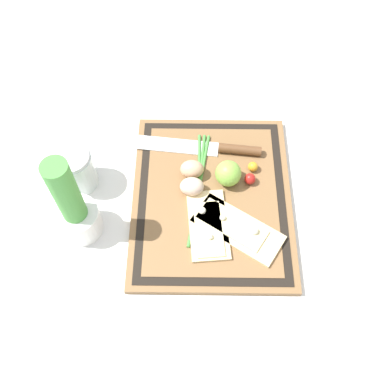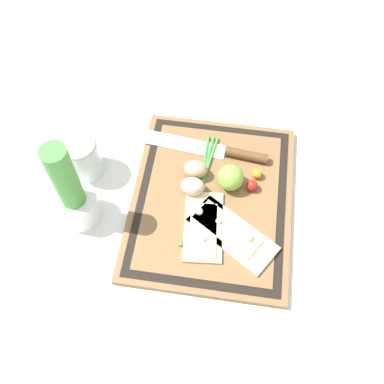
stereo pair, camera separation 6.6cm
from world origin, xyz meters
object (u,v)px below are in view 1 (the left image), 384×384
object	(u,v)px
cherry_tomato_yellow	(253,167)
herb_pot	(74,210)
pizza_slice_near	(237,228)
lime	(228,173)
egg_pink	(192,186)
knife	(219,148)
sauce_jar	(76,171)
egg_brown	(192,169)
pizza_slice_far	(208,225)
cherry_tomato_red	(250,179)

from	to	relation	value
cherry_tomato_yellow	herb_pot	bearing A→B (deg)	110.95
pizza_slice_near	lime	bearing A→B (deg)	7.45
egg_pink	knife	bearing A→B (deg)	-29.01
sauce_jar	lime	bearing A→B (deg)	-90.83
cherry_tomato_yellow	lime	bearing A→B (deg)	117.76
egg_brown	cherry_tomato_yellow	bearing A→B (deg)	-84.02
pizza_slice_near	sauce_jar	bearing A→B (deg)	70.44
pizza_slice_near	sauce_jar	world-z (taller)	sauce_jar
pizza_slice_near	egg_brown	size ratio (longest dim) A/B	3.85
knife	pizza_slice_near	bearing A→B (deg)	-170.78
pizza_slice_near	egg_pink	world-z (taller)	egg_pink
herb_pot	pizza_slice_far	bearing A→B (deg)	-90.69
knife	egg_pink	size ratio (longest dim) A/B	5.55
egg_pink	cherry_tomato_red	distance (m)	0.13
lime	herb_pot	distance (m)	0.34
egg_pink	herb_pot	xyz separation A→B (m)	(-0.08, 0.24, 0.04)
lime	cherry_tomato_red	size ratio (longest dim) A/B	2.30
knife	herb_pot	distance (m)	0.36
herb_pot	sauce_jar	world-z (taller)	herb_pot
egg_pink	herb_pot	distance (m)	0.26
knife	egg_pink	distance (m)	0.13
egg_brown	cherry_tomato_red	bearing A→B (deg)	-98.31
knife	cherry_tomato_red	size ratio (longest dim) A/B	11.66
knife	cherry_tomato_red	bearing A→B (deg)	-142.27
pizza_slice_far	knife	xyz separation A→B (m)	(0.20, -0.03, 0.00)
herb_pot	cherry_tomato_yellow	bearing A→B (deg)	-69.05
cherry_tomato_red	sauce_jar	bearing A→B (deg)	88.85
knife	egg_brown	xyz separation A→B (m)	(-0.07, 0.06, 0.01)
cherry_tomato_yellow	herb_pot	distance (m)	0.41
cherry_tomato_red	cherry_tomato_yellow	bearing A→B (deg)	-14.33
cherry_tomato_red	cherry_tomato_yellow	xyz separation A→B (m)	(0.03, -0.01, -0.00)
cherry_tomato_red	knife	bearing A→B (deg)	37.73
knife	egg_pink	world-z (taller)	egg_pink
cherry_tomato_yellow	sauce_jar	xyz separation A→B (m)	(-0.03, 0.40, 0.01)
knife	cherry_tomato_yellow	distance (m)	0.09
pizza_slice_far	lime	xyz separation A→B (m)	(0.12, -0.04, 0.02)
knife	egg_brown	size ratio (longest dim) A/B	5.55
cherry_tomato_red	herb_pot	size ratio (longest dim) A/B	0.11
knife	cherry_tomato_yellow	bearing A→B (deg)	-125.11
herb_pot	egg_brown	bearing A→B (deg)	-61.41
egg_pink	cherry_tomato_red	world-z (taller)	egg_pink
pizza_slice_far	knife	distance (m)	0.20
pizza_slice_near	egg_pink	xyz separation A→B (m)	(0.09, 0.10, 0.02)
lime	cherry_tomato_yellow	xyz separation A→B (m)	(0.03, -0.06, -0.02)
pizza_slice_far	egg_brown	world-z (taller)	egg_brown
lime	herb_pot	bearing A→B (deg)	109.62
egg_brown	lime	size ratio (longest dim) A/B	0.91
knife	lime	size ratio (longest dim) A/B	5.06
sauce_jar	cherry_tomato_yellow	bearing A→B (deg)	-86.31
knife	cherry_tomato_red	world-z (taller)	cherry_tomato_red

